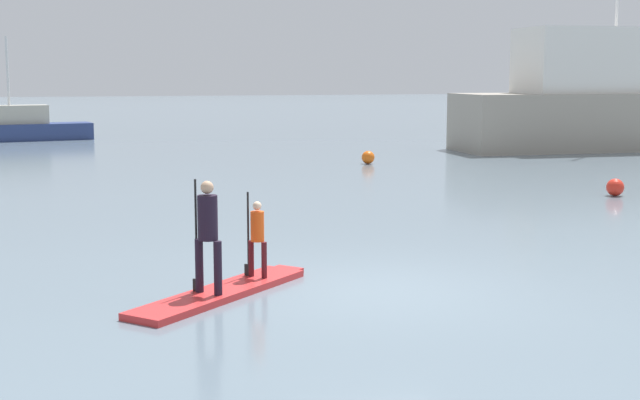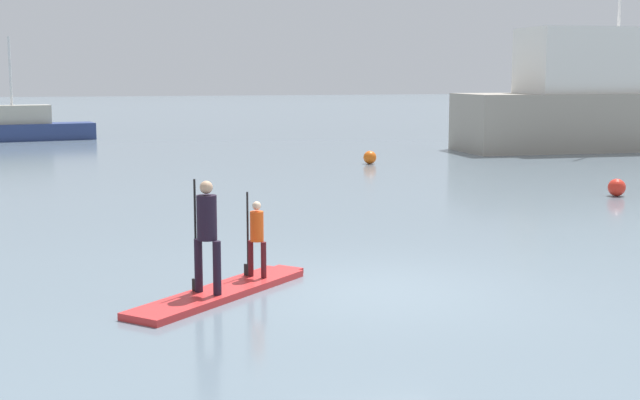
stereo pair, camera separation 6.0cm
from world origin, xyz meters
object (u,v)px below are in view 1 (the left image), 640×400
paddler_child_solo (257,235)px  fishing_boat_white_large (606,104)px  paddler_adult (207,229)px  mooring_buoy_near (615,187)px  fishing_boat_green_midground (27,128)px  mooring_buoy_far (368,157)px  paddleboard_near (223,292)px

paddler_child_solo → fishing_boat_white_large: size_ratio=0.09×
paddler_adult → mooring_buoy_near: bearing=33.0°
fishing_boat_green_midground → mooring_buoy_far: 19.48m
paddleboard_near → fishing_boat_green_midground: bearing=96.6°
mooring_buoy_near → mooring_buoy_far: (-3.45, 9.77, 0.00)m
paddler_child_solo → fishing_boat_green_midground: fishing_boat_green_midground is taller
paddler_child_solo → paddleboard_near: bearing=-137.0°
fishing_boat_green_midground → mooring_buoy_near: (15.51, -25.05, -0.39)m
mooring_buoy_far → paddler_child_solo: bearing=-114.6°
fishing_boat_white_large → fishing_boat_green_midground: fishing_boat_white_large is taller
mooring_buoy_near → paddler_child_solo: bearing=-147.9°
paddler_child_solo → fishing_boat_white_large: fishing_boat_white_large is taller
fishing_boat_green_midground → mooring_buoy_far: bearing=-51.7°
fishing_boat_white_large → fishing_boat_green_midground: bearing=152.8°
paddleboard_near → mooring_buoy_far: 19.23m
paddler_child_solo → mooring_buoy_near: 13.15m
paddler_adult → mooring_buoy_far: bearing=64.0°
fishing_boat_green_midground → fishing_boat_white_large: bearing=-27.2°
paddleboard_near → mooring_buoy_near: mooring_buoy_near is taller
mooring_buoy_near → paddler_adult: bearing=-147.0°
paddler_child_solo → fishing_boat_white_large: 27.77m
fishing_boat_white_large → mooring_buoy_far: bearing=-165.3°
mooring_buoy_far → paddleboard_near: bearing=-115.6°
fishing_boat_white_large → mooring_buoy_far: (-11.73, -3.07, -1.69)m
fishing_boat_white_large → mooring_buoy_far: fishing_boat_white_large is taller
paddleboard_near → paddler_adult: size_ratio=1.88×
mooring_buoy_near → fishing_boat_white_large: bearing=57.2°
paddleboard_near → fishing_boat_white_large: (20.04, 20.41, 1.88)m
mooring_buoy_near → mooring_buoy_far: 10.36m
fishing_boat_white_large → mooring_buoy_far: size_ratio=29.37×
fishing_boat_green_midground → mooring_buoy_far: (12.07, -15.29, -0.39)m
paddler_adult → mooring_buoy_near: 14.33m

